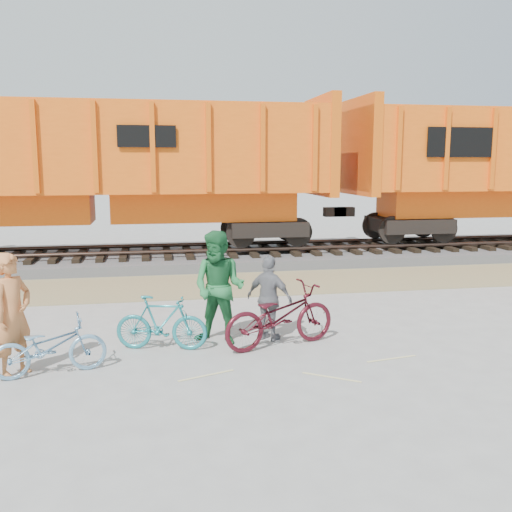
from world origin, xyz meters
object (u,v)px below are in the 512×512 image
Objects in this scene: bicycle_teal at (161,323)px; person_woman at (269,298)px; bicycle_maroon at (280,316)px; person_solo at (13,315)px; bicycle_blue at (49,347)px; hopper_car_center at (100,167)px; person_man at (219,288)px.

person_woman is at bearing -69.62° from bicycle_teal.
person_solo is (-4.14, -0.58, 0.37)m from bicycle_maroon.
bicycle_blue is 0.90× the size of person_solo.
hopper_car_center is 9.27× the size of person_woman.
hopper_car_center is at bearing 29.31° from person_solo.
person_man is at bearing -40.06° from person_solo.
person_man is (3.15, 0.97, 0.07)m from person_solo.
person_man is 0.92m from person_woman.
person_man is 1.30× the size of person_woman.
person_woman is (4.04, 0.98, -0.16)m from person_solo.
hopper_car_center is 8.53× the size of bicycle_blue.
bicycle_blue is 1.87m from bicycle_teal.
bicycle_blue is (-0.06, -9.33, -2.57)m from hopper_car_center.
bicycle_maroon is at bearing 145.63° from person_woman.
person_man is (2.59, -8.26, -2.02)m from hopper_car_center.
bicycle_teal is at bearing -79.34° from hopper_car_center.
bicycle_blue is 0.70m from person_solo.
hopper_car_center is at bearing 24.88° from bicycle_teal.
person_solo reaches higher than bicycle_teal.
bicycle_maroon is (3.64, 0.68, 0.11)m from bicycle_blue.
person_man is at bearing 41.83° from person_woman.
person_woman is (3.48, -8.26, -2.25)m from hopper_car_center.
person_man reaches higher than bicycle_maroon.
hopper_car_center is 9.68m from bicycle_blue.
bicycle_blue is 0.83× the size of person_man.
hopper_car_center reaches higher than person_woman.
bicycle_maroon is 1.15m from person_man.
hopper_car_center is 9.04× the size of bicycle_teal.
person_woman reaches higher than bicycle_maroon.
person_solo is 0.93× the size of person_man.
person_woman is at bearing -86.58° from bicycle_blue.
person_woman reaches higher than bicycle_teal.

